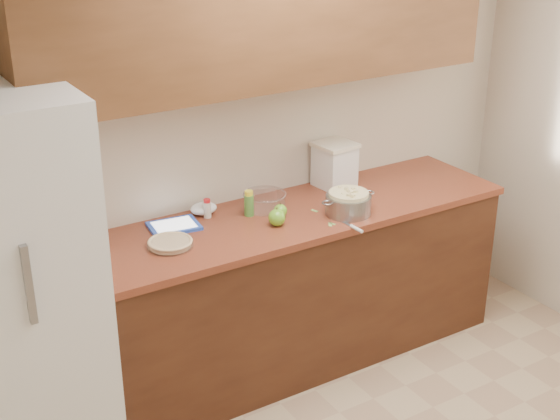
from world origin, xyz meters
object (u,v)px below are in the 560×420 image
colander (348,203)px  flour_canister (335,164)px  pie (170,243)px  tablet (174,226)px

colander → flour_canister: size_ratio=1.27×
pie → tablet: (0.11, 0.20, -0.01)m
pie → colander: 1.00m
colander → tablet: colander is taller
colander → tablet: 0.94m
colander → flour_canister: 0.42m
pie → colander: bearing=-7.4°
pie → flour_canister: bearing=12.0°
pie → flour_canister: (1.16, 0.25, 0.11)m
flour_canister → pie: bearing=-168.0°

